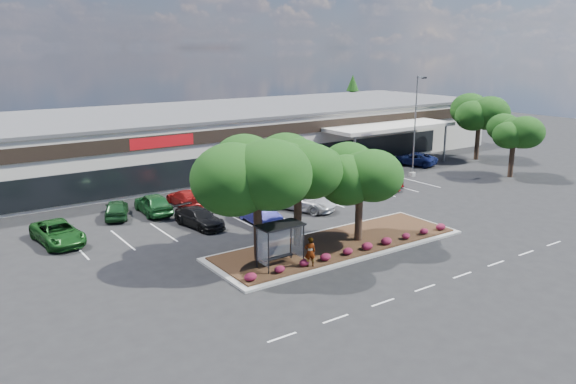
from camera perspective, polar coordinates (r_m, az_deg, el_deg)
ground at (r=36.61m, az=11.57°, el=-6.55°), size 160.00×160.00×0.00m
retail_store at (r=63.27m, az=-10.98°, el=5.28°), size 80.40×25.20×6.25m
landscape_island at (r=37.99m, az=5.11°, el=-5.32°), size 18.00×6.00×0.26m
lane_markings at (r=43.90m, az=1.61°, el=-2.69°), size 33.12×20.06×0.01m
shrub_row at (r=36.37m, az=7.25°, el=-5.65°), size 17.00×0.80×0.50m
bus_shelter at (r=33.35m, az=-0.94°, el=-4.14°), size 2.75×1.55×2.59m
island_tree_west at (r=33.79m, az=-3.12°, el=-0.54°), size 7.20×7.20×7.89m
island_tree_mid at (r=36.31m, az=1.00°, el=0.07°), size 6.60×6.60×7.32m
island_tree_east at (r=37.72m, az=7.27°, el=-0.14°), size 5.80×5.80×6.50m
tree_east_near at (r=61.75m, az=21.88°, el=4.38°), size 5.60×5.60×6.51m
tree_east_far at (r=70.26m, az=18.78°, el=6.21°), size 6.40×6.40×7.62m
conifer_north_east at (r=89.97m, az=6.54°, el=8.96°), size 3.96×3.96×9.00m
person_waiting at (r=33.53m, az=2.25°, el=-6.10°), size 0.78×0.67×1.82m
light_pole at (r=58.93m, az=12.81°, el=5.90°), size 1.43×0.50×10.24m
car_0 at (r=41.29m, az=-22.35°, el=-3.85°), size 2.97×5.57×1.49m
car_1 at (r=42.23m, az=-9.01°, el=-2.60°), size 2.70×4.97×1.37m
car_2 at (r=46.81m, az=-4.90°, el=-0.70°), size 2.02×4.65×1.49m
car_3 at (r=42.58m, az=-2.94°, el=-2.15°), size 1.96×4.89×1.58m
car_4 at (r=46.08m, az=1.68°, el=-0.88°), size 4.42×6.02×1.52m
car_5 at (r=49.55m, az=0.32°, el=0.22°), size 3.77×5.67×1.53m
car_6 at (r=55.92m, az=9.43°, el=1.77°), size 3.98×6.38×1.72m
car_7 at (r=54.00m, az=8.92°, el=1.30°), size 3.01×5.90×1.64m
car_9 at (r=45.89m, az=-17.03°, el=-1.64°), size 3.10×4.58×1.45m
car_10 at (r=46.23m, az=-13.54°, el=-1.13°), size 2.23×5.02×1.68m
car_11 at (r=48.02m, az=-10.42°, el=-0.58°), size 2.03×4.75×1.36m
car_12 at (r=52.38m, az=-4.48°, el=1.06°), size 2.69×5.97×1.70m
car_13 at (r=52.90m, az=-2.20°, el=1.09°), size 2.60×4.53×1.45m
car_14 at (r=56.36m, az=1.82°, el=1.96°), size 3.37×5.81×1.52m
car_15 at (r=60.90m, az=7.28°, el=2.87°), size 3.07×6.17×1.68m
car_17 at (r=65.35m, az=12.66°, el=3.31°), size 3.90×5.62×1.43m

